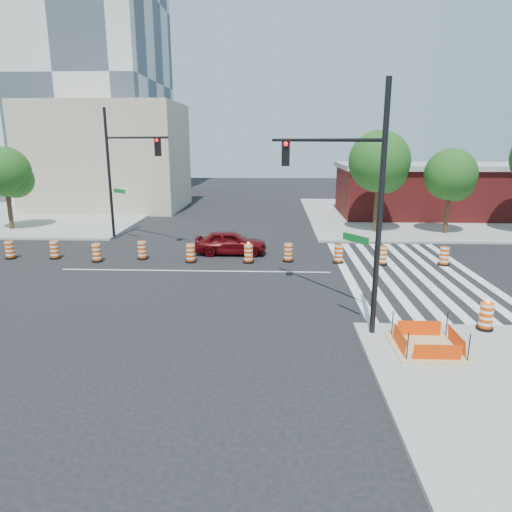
{
  "coord_description": "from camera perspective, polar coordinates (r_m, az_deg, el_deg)",
  "views": [
    {
      "loc": [
        4.1,
        -22.56,
        6.58
      ],
      "look_at": [
        3.26,
        -2.24,
        1.4
      ],
      "focal_mm": 32.0,
      "sensor_mm": 36.0,
      "label": 1
    }
  ],
  "objects": [
    {
      "name": "median_drum_0",
      "position": [
        29.51,
        -28.39,
        0.62
      ],
      "size": [
        0.6,
        0.6,
        1.02
      ],
      "color": "black",
      "rests_on": "ground"
    },
    {
      "name": "median_drum_2",
      "position": [
        26.82,
        -19.29,
        0.33
      ],
      "size": [
        0.6,
        0.6,
        1.02
      ],
      "color": "black",
      "rests_on": "ground"
    },
    {
      "name": "median_drum_1",
      "position": [
        28.39,
        -23.88,
        0.64
      ],
      "size": [
        0.6,
        0.6,
        1.02
      ],
      "color": "black",
      "rests_on": "ground"
    },
    {
      "name": "beige_midrise",
      "position": [
        47.4,
        -17.89,
        11.72
      ],
      "size": [
        14.0,
        10.0,
        10.0
      ],
      "primitive_type": "cube",
      "color": "tan",
      "rests_on": "ground"
    },
    {
      "name": "sidewalk_nw",
      "position": [
        46.64,
        -26.05,
        4.83
      ],
      "size": [
        22.0,
        22.0,
        0.15
      ],
      "primitive_type": "cube",
      "color": "gray",
      "rests_on": "ground"
    },
    {
      "name": "signal_pole_nw",
      "position": [
        30.76,
        -16.24,
        11.16
      ],
      "size": [
        5.1,
        4.13,
        8.48
      ],
      "rotation": [
        0.0,
        0.0,
        -0.68
      ],
      "color": "black",
      "rests_on": "ground"
    },
    {
      "name": "brick_storefront",
      "position": [
        43.09,
        21.36,
        7.65
      ],
      "size": [
        16.5,
        8.5,
        4.6
      ],
      "color": "maroon",
      "rests_on": "ground"
    },
    {
      "name": "median_drum_5",
      "position": [
        25.09,
        -0.94,
        0.24
      ],
      "size": [
        0.6,
        0.6,
        1.18
      ],
      "color": "black",
      "rests_on": "ground"
    },
    {
      "name": "sidewalk_ne",
      "position": [
        43.37,
        21.09,
        4.71
      ],
      "size": [
        22.0,
        22.0,
        0.15
      ],
      "primitive_type": "cube",
      "color": "gray",
      "rests_on": "ground"
    },
    {
      "name": "tree_north_d",
      "position": [
        34.8,
        23.17,
        9.0
      ],
      "size": [
        3.56,
        3.55,
        6.04
      ],
      "color": "#382314",
      "rests_on": "ground"
    },
    {
      "name": "median_drum_6",
      "position": [
        25.41,
        4.05,
        0.37
      ],
      "size": [
        0.6,
        0.6,
        1.02
      ],
      "color": "black",
      "rests_on": "ground"
    },
    {
      "name": "median_drum_9",
      "position": [
        26.56,
        22.46,
        -0.09
      ],
      "size": [
        0.6,
        0.6,
        1.02
      ],
      "color": "black",
      "rests_on": "ground"
    },
    {
      "name": "tree_north_b",
      "position": [
        38.29,
        -28.77,
        8.9
      ],
      "size": [
        3.66,
        3.63,
        6.16
      ],
      "color": "#382314",
      "rests_on": "ground"
    },
    {
      "name": "crosswalk_east",
      "position": [
        24.48,
        18.52,
        -2.05
      ],
      "size": [
        6.75,
        13.5,
        0.01
      ],
      "color": "silver",
      "rests_on": "ground"
    },
    {
      "name": "lane_centerline",
      "position": [
        23.85,
        -7.64,
        -1.84
      ],
      "size": [
        14.0,
        0.12,
        0.01
      ],
      "primitive_type": "cube",
      "color": "silver",
      "rests_on": "ground"
    },
    {
      "name": "median_drum_7",
      "position": [
        25.44,
        10.27,
        0.19
      ],
      "size": [
        0.6,
        0.6,
        1.02
      ],
      "color": "black",
      "rests_on": "ground"
    },
    {
      "name": "tree_north_c",
      "position": [
        33.74,
        15.19,
        10.92
      ],
      "size": [
        4.28,
        4.28,
        7.27
      ],
      "color": "#382314",
      "rests_on": "ground"
    },
    {
      "name": "pit_drum",
      "position": [
        17.87,
        26.8,
        -6.83
      ],
      "size": [
        0.57,
        0.57,
        1.11
      ],
      "color": "black",
      "rests_on": "ground"
    },
    {
      "name": "excavation_pit",
      "position": [
        15.76,
        20.61,
        -10.48
      ],
      "size": [
        2.2,
        2.2,
        0.9
      ],
      "color": "tan",
      "rests_on": "ground"
    },
    {
      "name": "red_coupe",
      "position": [
        26.98,
        -3.19,
        1.72
      ],
      "size": [
        4.21,
        1.7,
        1.43
      ],
      "primitive_type": "imported",
      "rotation": [
        0.0,
        0.0,
        1.57
      ],
      "color": "#53070B",
      "rests_on": "ground"
    },
    {
      "name": "signal_pole_se",
      "position": [
        16.43,
        10.97,
        8.81
      ],
      "size": [
        3.65,
        5.27,
        8.3
      ],
      "rotation": [
        0.0,
        0.0,
        2.17
      ],
      "color": "black",
      "rests_on": "ground"
    },
    {
      "name": "median_drum_4",
      "position": [
        25.45,
        -8.16,
        0.27
      ],
      "size": [
        0.6,
        0.6,
        1.02
      ],
      "color": "black",
      "rests_on": "ground"
    },
    {
      "name": "median_drum_8",
      "position": [
        25.6,
        15.5,
        -0.02
      ],
      "size": [
        0.6,
        0.6,
        1.02
      ],
      "color": "black",
      "rests_on": "ground"
    },
    {
      "name": "median_drum_3",
      "position": [
        26.67,
        -14.04,
        0.64
      ],
      "size": [
        0.6,
        0.6,
        1.02
      ],
      "color": "black",
      "rests_on": "ground"
    },
    {
      "name": "ground",
      "position": [
        23.85,
        -7.64,
        -1.85
      ],
      "size": [
        120.0,
        120.0,
        0.0
      ],
      "primitive_type": "plane",
      "color": "black",
      "rests_on": "ground"
    }
  ]
}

